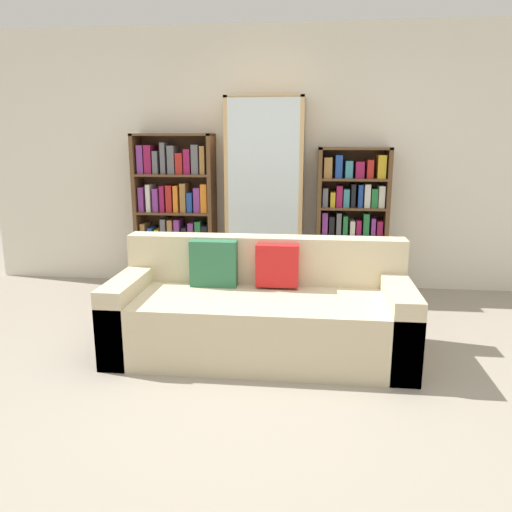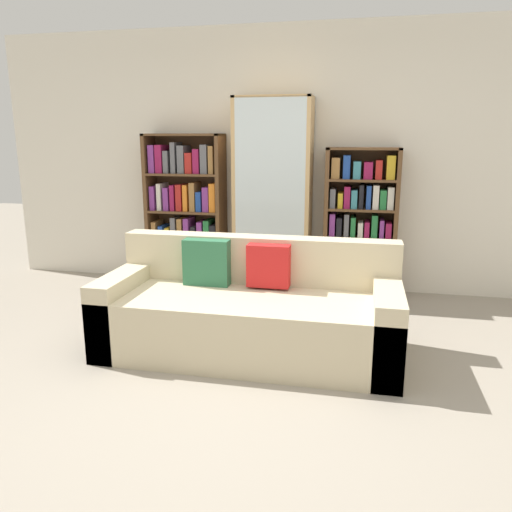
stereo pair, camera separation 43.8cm
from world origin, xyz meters
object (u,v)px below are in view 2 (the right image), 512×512
at_px(bookshelf_right, 360,225).
at_px(wine_bottle, 295,305).
at_px(couch, 250,313).
at_px(bookshelf_left, 186,213).
at_px(display_cabinet, 273,197).

height_order(bookshelf_right, wine_bottle, bookshelf_right).
relative_size(couch, bookshelf_left, 1.34).
xyz_separation_m(couch, display_cabinet, (-0.12, 1.60, 0.69)).
relative_size(bookshelf_right, wine_bottle, 4.28).
bearing_deg(couch, wine_bottle, 70.72).
distance_m(couch, bookshelf_left, 2.00).
bearing_deg(bookshelf_right, couch, -115.70).
bearing_deg(bookshelf_right, bookshelf_left, 180.00).
height_order(display_cabinet, bookshelf_right, display_cabinet).
bearing_deg(display_cabinet, bookshelf_left, 179.08).
xyz_separation_m(display_cabinet, bookshelf_right, (0.90, 0.02, -0.26)).
distance_m(display_cabinet, bookshelf_right, 0.93).
relative_size(bookshelf_left, display_cabinet, 0.82).
bearing_deg(bookshelf_left, bookshelf_right, -0.00).
distance_m(couch, bookshelf_right, 1.84).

